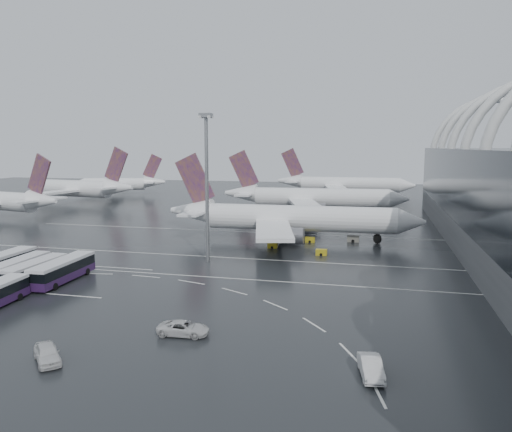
% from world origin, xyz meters
% --- Properties ---
extents(ground, '(420.00, 420.00, 0.00)m').
position_xyz_m(ground, '(0.00, 0.00, 0.00)').
color(ground, black).
rests_on(ground, ground).
extents(lane_marking_near, '(120.00, 0.25, 0.01)m').
position_xyz_m(lane_marking_near, '(0.00, -2.00, 0.01)').
color(lane_marking_near, white).
rests_on(lane_marking_near, ground).
extents(lane_marking_mid, '(120.00, 0.25, 0.01)m').
position_xyz_m(lane_marking_mid, '(0.00, 12.00, 0.01)').
color(lane_marking_mid, white).
rests_on(lane_marking_mid, ground).
extents(lane_marking_far, '(120.00, 0.25, 0.01)m').
position_xyz_m(lane_marking_far, '(0.00, 40.00, 0.01)').
color(lane_marking_far, white).
rests_on(lane_marking_far, ground).
extents(bus_bay_line_south, '(28.00, 0.25, 0.01)m').
position_xyz_m(bus_bay_line_south, '(-24.00, -16.00, 0.01)').
color(bus_bay_line_south, white).
rests_on(bus_bay_line_south, ground).
extents(bus_bay_line_north, '(28.00, 0.25, 0.01)m').
position_xyz_m(bus_bay_line_north, '(-24.00, 0.00, 0.01)').
color(bus_bay_line_north, white).
rests_on(bus_bay_line_north, ground).
extents(airliner_main, '(56.25, 49.45, 19.09)m').
position_xyz_m(airliner_main, '(7.22, 31.99, 4.78)').
color(airliner_main, white).
rests_on(airliner_main, ground).
extents(airliner_gate_b, '(56.02, 50.29, 19.45)m').
position_xyz_m(airliner_gate_b, '(6.63, 76.13, 4.87)').
color(airliner_gate_b, white).
rests_on(airliner_gate_b, ground).
extents(airliner_gate_c, '(55.54, 51.42, 19.85)m').
position_xyz_m(airliner_gate_c, '(12.03, 131.11, 4.96)').
color(airliner_gate_c, white).
rests_on(airliner_gate_c, ground).
extents(jet_remote_west, '(42.73, 34.59, 18.64)m').
position_xyz_m(jet_remote_west, '(-78.48, 46.73, 4.81)').
color(jet_remote_west, white).
rests_on(jet_remote_west, ground).
extents(jet_remote_mid, '(47.06, 38.01, 20.47)m').
position_xyz_m(jet_remote_mid, '(-78.57, 84.85, 5.28)').
color(jet_remote_mid, white).
rests_on(jet_remote_mid, ground).
extents(jet_remote_far, '(39.42, 32.00, 17.34)m').
position_xyz_m(jet_remote_far, '(-81.10, 118.86, 4.48)').
color(jet_remote_far, white).
rests_on(jet_remote_far, ground).
extents(bus_row_near_a, '(3.67, 13.94, 3.41)m').
position_xyz_m(bus_row_near_a, '(-32.14, -8.76, 1.87)').
color(bus_row_near_a, '#26133D').
rests_on(bus_row_near_a, ground).
extents(bus_row_near_b, '(3.52, 12.69, 3.09)m').
position_xyz_m(bus_row_near_b, '(-28.00, -9.75, 1.70)').
color(bus_row_near_b, '#26133D').
rests_on(bus_row_near_b, ground).
extents(bus_row_near_c, '(3.14, 12.72, 3.12)m').
position_xyz_m(bus_row_near_c, '(-24.37, -10.77, 1.72)').
color(bus_row_near_c, '#26133D').
rests_on(bus_row_near_c, ground).
extents(bus_row_near_d, '(3.76, 13.96, 3.41)m').
position_xyz_m(bus_row_near_d, '(-20.13, -9.90, 1.87)').
color(bus_row_near_d, '#26133D').
rests_on(bus_row_near_d, ground).
extents(van_curve_a, '(5.85, 3.03, 1.58)m').
position_xyz_m(van_curve_a, '(6.03, -26.03, 0.79)').
color(van_curve_a, silver).
rests_on(van_curve_a, ground).
extents(van_curve_b, '(5.08, 5.14, 1.76)m').
position_xyz_m(van_curve_b, '(-4.04, -35.59, 0.88)').
color(van_curve_b, silver).
rests_on(van_curve_b, ground).
extents(van_curve_c, '(2.73, 5.47, 1.72)m').
position_xyz_m(van_curve_c, '(26.14, -31.21, 0.86)').
color(van_curve_c, silver).
rests_on(van_curve_c, ground).
extents(floodlight_mast, '(2.01, 2.01, 26.22)m').
position_xyz_m(floodlight_mast, '(-3.11, 8.28, 16.49)').
color(floodlight_mast, gray).
rests_on(floodlight_mast, ground).
extents(gse_cart_belly_a, '(2.08, 1.23, 1.14)m').
position_xyz_m(gse_cart_belly_a, '(16.21, 18.19, 0.57)').
color(gse_cart_belly_a, '#B29E17').
rests_on(gse_cart_belly_a, ground).
extents(gse_cart_belly_b, '(2.51, 1.49, 1.37)m').
position_xyz_m(gse_cart_belly_b, '(21.40, 33.37, 0.69)').
color(gse_cart_belly_b, slate).
rests_on(gse_cart_belly_b, ground).
extents(gse_cart_belly_c, '(1.97, 1.17, 1.08)m').
position_xyz_m(gse_cart_belly_c, '(5.79, 22.64, 0.54)').
color(gse_cart_belly_c, '#B29E17').
rests_on(gse_cart_belly_c, ground).
extents(gse_cart_belly_e, '(2.03, 1.20, 1.11)m').
position_xyz_m(gse_cart_belly_e, '(12.39, 30.54, 0.55)').
color(gse_cart_belly_e, '#B29E17').
rests_on(gse_cart_belly_e, ground).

